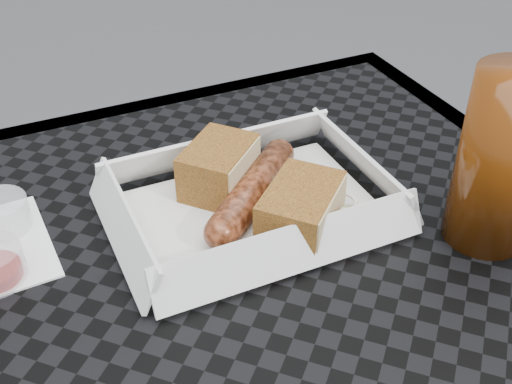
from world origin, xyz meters
TOP-DOWN VIEW (x-y plane):
  - food_tray at (0.10, 0.15)m, footprint 0.22×0.15m
  - bratwurst at (0.11, 0.15)m, footprint 0.13×0.12m
  - bread_near at (0.09, 0.19)m, footprint 0.09×0.09m
  - bread_far at (0.13, 0.11)m, footprint 0.10×0.10m
  - veg_garnish at (0.17, 0.10)m, footprint 0.03×0.03m
  - condiment_cup_empty at (-0.10, 0.22)m, footprint 0.05×0.05m
  - drink_glass at (0.27, 0.03)m, footprint 0.07×0.07m

SIDE VIEW (x-z plane):
  - food_tray at x=0.10m, z-range 0.74..0.75m
  - veg_garnish at x=0.17m, z-range 0.75..0.75m
  - condiment_cup_empty at x=-0.10m, z-range 0.74..0.78m
  - bratwurst at x=0.11m, z-range 0.75..0.78m
  - bread_far at x=0.13m, z-range 0.75..0.79m
  - bread_near at x=0.09m, z-range 0.75..0.80m
  - drink_glass at x=0.27m, z-range 0.74..0.90m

